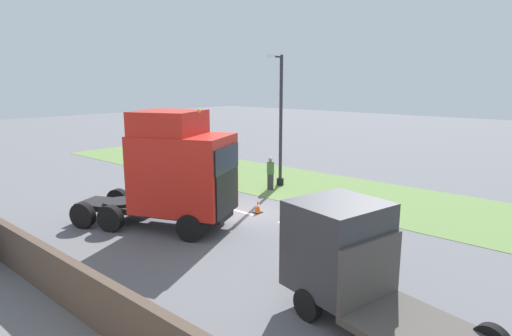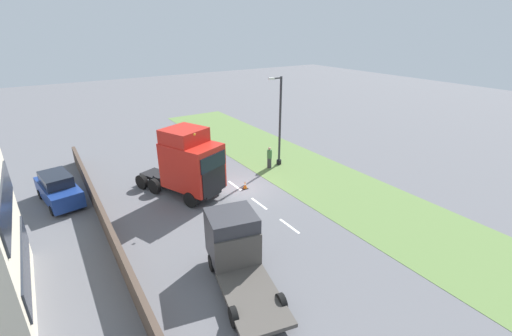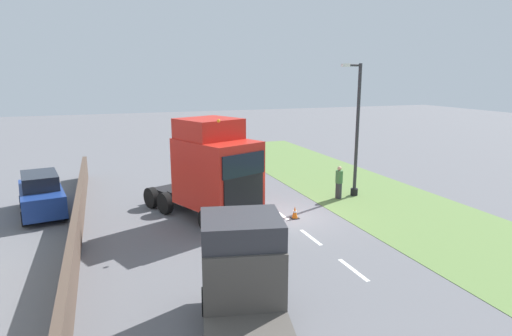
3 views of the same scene
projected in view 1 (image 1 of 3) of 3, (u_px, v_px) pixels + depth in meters
The scene contains 10 objects.
ground_plane at pixel (250, 214), 18.89m from camera, with size 120.00×120.00×0.00m, color slate.
grass_verge at pixel (323, 189), 23.33m from camera, with size 7.00×44.00×0.01m.
lane_markings at pixel (239, 211), 19.34m from camera, with size 0.16×14.60×0.00m.
boundary_wall at pixel (39, 264), 12.10m from camera, with size 0.25×24.00×1.38m.
lorry_cab at pixel (177, 171), 16.65m from camera, with size 4.81×6.79×4.81m.
flatbed_truck at pixel (351, 259), 10.50m from camera, with size 3.35×6.10×2.84m.
lamp_post at pixel (280, 128), 23.47m from camera, with size 1.32×0.40×7.15m.
pedestrian at pixel (270, 174), 23.03m from camera, with size 0.39×0.39×1.78m.
traffic_cone_lead at pixel (258, 207), 19.04m from camera, with size 0.36×0.36×0.58m.
traffic_cone_trailing at pixel (162, 183), 23.43m from camera, with size 0.36×0.36×0.58m.
Camera 1 is at (13.50, 12.07, 5.77)m, focal length 30.00 mm.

